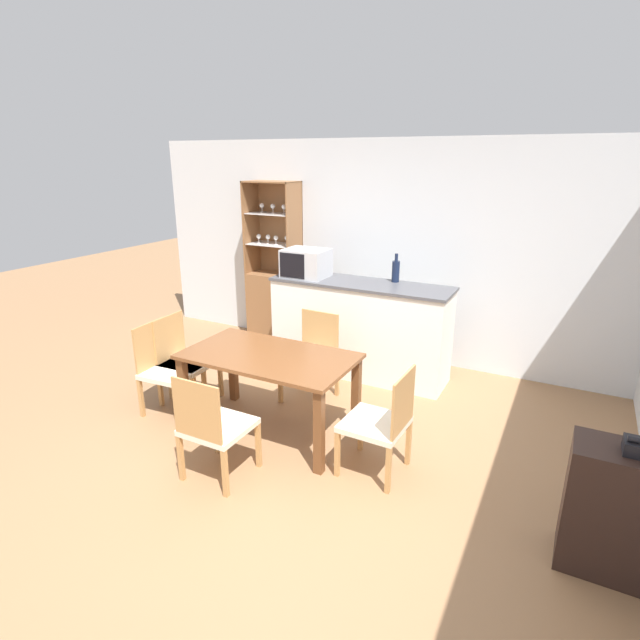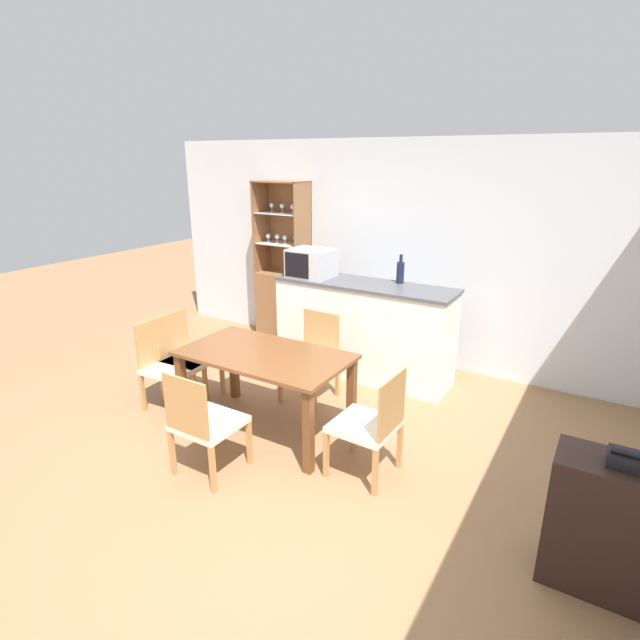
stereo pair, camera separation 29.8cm
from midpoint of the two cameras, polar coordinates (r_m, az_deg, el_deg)
The scene contains 13 objects.
ground_plane at distance 4.18m, azimuth -6.19°, elevation -16.13°, with size 18.00×18.00×0.00m, color #936B47.
wall_back at distance 5.91m, azimuth 7.73°, elevation 7.58°, with size 6.80×0.06×2.55m.
kitchen_counter at distance 5.54m, azimuth 2.99°, elevation -0.99°, with size 1.99×0.57×1.06m.
display_cabinet at distance 6.59m, azimuth -6.47°, elevation 2.86°, with size 0.66×0.38×2.06m.
dining_table at distance 4.35m, azimuth -7.79°, elevation -5.34°, with size 1.46×0.82×0.74m.
dining_chair_side_right_near at distance 3.86m, azimuth 4.71°, elevation -11.63°, with size 0.47×0.47×0.87m.
dining_chair_head_near at distance 3.91m, azimuth -14.19°, elevation -11.77°, with size 0.46×0.46×0.87m.
dining_chair_head_far at distance 5.00m, azimuth -2.68°, elevation -4.33°, with size 0.48×0.48×0.87m.
dining_chair_side_left_far at distance 5.16m, azimuth -16.79°, elevation -4.42°, with size 0.48×0.48×0.87m.
dining_chair_side_left_near at distance 5.00m, azimuth -18.74°, elevation -5.35°, with size 0.49×0.49×0.87m.
microwave at distance 5.61m, azimuth -3.15°, elevation 6.50°, with size 0.48×0.39×0.31m.
wine_bottle at distance 5.42m, azimuth 7.10°, elevation 5.60°, with size 0.08×0.08×0.31m.
side_cabinet at distance 3.45m, azimuth 28.72°, elevation -18.71°, with size 0.58×0.34×0.80m.
Camera 1 is at (1.84, -2.91, 2.35)m, focal length 28.00 mm.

